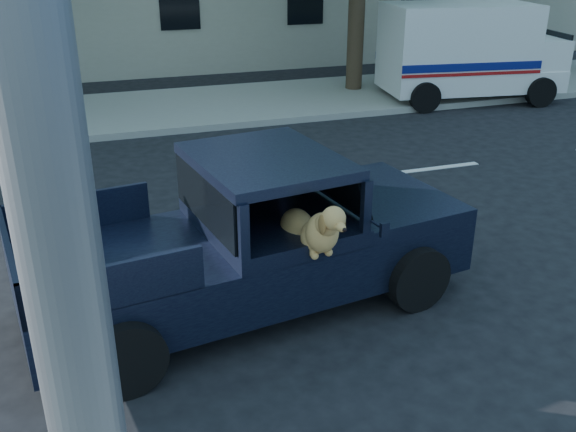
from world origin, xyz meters
name	(u,v)px	position (x,y,z in m)	size (l,w,h in m)	color
ground	(302,289)	(0.00, 0.00, 0.00)	(120.00, 120.00, 0.00)	black
far_sidewalk	(175,109)	(0.00, 9.20, 0.07)	(60.00, 4.00, 0.15)	gray
lane_stripes	(342,180)	(2.00, 3.40, 0.01)	(21.60, 0.14, 0.01)	silver
pickup_truck	(242,259)	(-0.78, -0.12, 0.61)	(5.25, 2.80, 1.80)	black
mail_truck	(467,59)	(7.42, 7.95, 1.07)	(4.73, 2.82, 2.46)	silver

